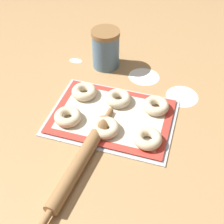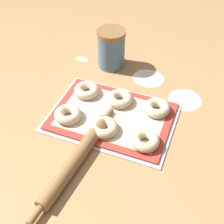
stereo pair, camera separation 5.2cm
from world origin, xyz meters
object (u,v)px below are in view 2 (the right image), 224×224
bagel_front_center (104,127)px  flour_canister (111,49)px  bagel_back_left (86,90)px  bagel_back_center (120,99)px  bagel_back_right (157,108)px  bagel_front_right (145,140)px  rolling_pin (77,158)px  bagel_front_left (68,114)px  baking_tray (112,117)px

bagel_front_center → flour_canister: 0.37m
bagel_back_left → flour_canister: 0.21m
bagel_front_center → bagel_back_left: 0.19m
bagel_back_center → flour_canister: (-0.11, 0.20, 0.05)m
bagel_back_left → bagel_back_right: bearing=0.5°
bagel_front_right → bagel_back_right: 0.15m
bagel_front_right → rolling_pin: (-0.16, -0.13, -0.01)m
bagel_front_right → flour_canister: 0.43m
bagel_front_left → bagel_front_center: size_ratio=1.00×
bagel_front_left → rolling_pin: (0.10, -0.14, -0.01)m
bagel_front_center → bagel_front_right: 0.13m
bagel_front_left → flour_canister: bearing=86.6°
bagel_front_right → rolling_pin: same height
bagel_front_right → bagel_back_left: size_ratio=1.00×
bagel_front_left → bagel_front_right: (0.26, -0.01, 0.00)m
bagel_back_left → flour_canister: bearing=86.3°
flour_canister → rolling_pin: 0.49m
baking_tray → bagel_back_center: (0.00, 0.07, 0.02)m
bagel_front_left → flour_canister: size_ratio=0.58×
baking_tray → bagel_front_left: bearing=-154.4°
bagel_front_left → bagel_back_right: same height
baking_tray → flour_canister: size_ratio=2.67×
bagel_front_center → rolling_pin: size_ratio=0.20×
bagel_front_left → baking_tray: bearing=25.6°
baking_tray → bagel_front_right: (0.13, -0.08, 0.02)m
baking_tray → bagel_front_center: 0.08m
bagel_front_center → bagel_front_left: bearing=175.3°
bagel_front_center → bagel_back_left: same height
bagel_back_center → rolling_pin: (-0.03, -0.27, -0.01)m
bagel_back_right → rolling_pin: size_ratio=0.20×
bagel_front_left → flour_canister: (0.02, 0.33, 0.05)m
baking_tray → bagel_back_left: bearing=150.7°
bagel_front_left → bagel_back_left: 0.13m
baking_tray → flour_canister: (-0.11, 0.27, 0.07)m
bagel_back_left → bagel_back_right: (0.25, 0.00, 0.00)m
baking_tray → bagel_front_left: size_ratio=4.63×
bagel_back_center → bagel_front_left: bearing=-134.7°
bagel_front_center → bagel_front_right: size_ratio=1.00×
bagel_front_right → bagel_front_left: bearing=176.8°
flour_canister → rolling_pin: size_ratio=0.34×
bagel_back_right → rolling_pin: (-0.16, -0.28, -0.01)m
bagel_front_center → rolling_pin: same height
bagel_front_right → bagel_back_center: 0.20m
bagel_front_center → bagel_back_left: bearing=131.1°
bagel_front_left → bagel_back_center: size_ratio=1.00×
baking_tray → flour_canister: 0.30m
flour_canister → bagel_back_center: bearing=-61.7°
bagel_back_left → bagel_back_center: same height
baking_tray → bagel_back_right: bagel_back_right is taller
baking_tray → bagel_back_right: size_ratio=4.63×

